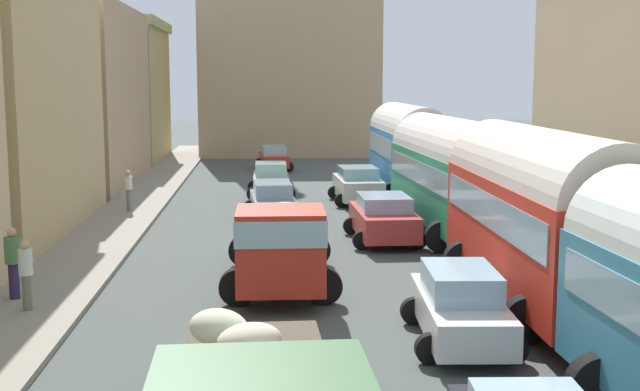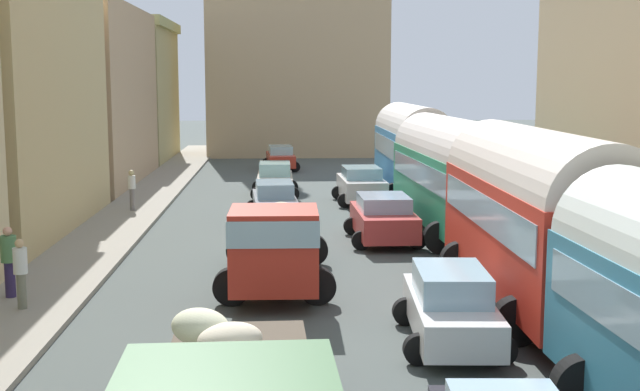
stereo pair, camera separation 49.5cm
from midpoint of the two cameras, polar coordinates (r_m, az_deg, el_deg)
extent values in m
plane|color=#484F4C|center=(30.49, 0.18, -1.96)|extent=(154.00, 154.00, 0.00)
cube|color=gray|center=(30.95, -13.36, -1.90)|extent=(2.50, 70.00, 0.14)
cube|color=#989992|center=(31.70, 13.38, -1.66)|extent=(2.50, 70.00, 0.14)
cube|color=tan|center=(29.98, -20.43, 6.73)|extent=(4.14, 12.02, 9.74)
cube|color=tan|center=(43.15, -15.37, 6.70)|extent=(4.69, 13.21, 8.96)
cube|color=tan|center=(55.24, -12.71, 6.79)|extent=(4.84, 10.48, 8.50)
cube|color=tan|center=(55.34, -12.86, 11.51)|extent=(5.33, 10.48, 0.60)
cube|color=tan|center=(59.11, -1.37, 8.80)|extent=(12.44, 7.64, 12.09)
cube|color=tan|center=(57.34, -5.77, 11.57)|extent=(2.26, 2.26, 17.65)
cube|color=tan|center=(57.59, 3.10, 11.58)|extent=(2.26, 2.26, 17.65)
cylinder|color=black|center=(14.01, 18.84, -12.50)|extent=(1.00, 0.35, 1.00)
cube|color=red|center=(19.82, 15.45, -2.60)|extent=(2.58, 9.01, 2.49)
cylinder|color=silver|center=(19.64, 15.59, 0.98)|extent=(2.53, 8.83, 2.43)
cube|color=#99B7C6|center=(19.73, 15.51, -1.03)|extent=(2.62, 8.29, 0.80)
cylinder|color=black|center=(22.40, 10.29, -4.47)|extent=(1.00, 0.35, 1.00)
cylinder|color=black|center=(23.02, 16.04, -4.32)|extent=(1.00, 0.35, 1.00)
cylinder|color=black|center=(17.18, 14.34, -8.48)|extent=(1.00, 0.35, 1.00)
cylinder|color=black|center=(17.98, 21.63, -8.05)|extent=(1.00, 0.35, 1.00)
cube|color=#2B9769|center=(28.41, 9.76, 0.60)|extent=(2.78, 9.61, 2.35)
cylinder|color=silver|center=(28.28, 9.82, 2.95)|extent=(2.73, 9.42, 2.37)
cube|color=#99B7C6|center=(28.35, 9.78, 1.63)|extent=(2.80, 8.85, 0.75)
cylinder|color=black|center=(31.16, 6.28, -0.85)|extent=(1.00, 0.35, 1.00)
cylinder|color=black|center=(31.69, 10.36, -0.79)|extent=(1.00, 0.35, 1.00)
cylinder|color=black|center=(25.49, 8.88, -2.91)|extent=(1.00, 0.35, 1.00)
cylinder|color=black|center=(26.13, 13.79, -2.77)|extent=(1.00, 0.35, 1.00)
cube|color=teal|center=(37.17, 6.73, 2.58)|extent=(2.32, 8.32, 2.57)
cylinder|color=silver|center=(37.07, 6.77, 4.56)|extent=(2.28, 8.15, 2.27)
cube|color=#99B7C6|center=(37.12, 6.75, 3.45)|extent=(2.37, 7.65, 0.82)
cylinder|color=black|center=(39.68, 4.51, 1.09)|extent=(1.00, 0.35, 1.00)
cylinder|color=black|center=(40.03, 7.64, 1.11)|extent=(1.00, 0.35, 1.00)
cylinder|color=black|center=(34.62, 5.62, 0.05)|extent=(1.00, 0.35, 1.00)
cylinder|color=black|center=(35.02, 9.18, 0.08)|extent=(1.00, 0.35, 1.00)
ellipsoid|color=beige|center=(11.33, -3.66, -13.15)|extent=(0.86, 0.73, 0.45)
ellipsoid|color=silver|center=(12.51, -6.13, -10.80)|extent=(0.83, 0.64, 0.57)
ellipsoid|color=beige|center=(11.90, -6.95, -11.94)|extent=(0.74, 0.87, 0.52)
ellipsoid|color=beige|center=(10.65, -5.34, -12.50)|extent=(1.04, 0.93, 0.49)
ellipsoid|color=beige|center=(12.49, -7.20, -9.07)|extent=(1.24, 1.23, 0.54)
ellipsoid|color=beige|center=(12.10, -5.12, -9.97)|extent=(1.22, 1.12, 0.48)
cylinder|color=black|center=(13.57, 0.30, -12.97)|extent=(0.90, 0.32, 0.90)
cylinder|color=black|center=(13.58, -9.49, -13.05)|extent=(0.90, 0.32, 0.90)
cube|color=red|center=(19.13, -2.48, -3.76)|extent=(2.06, 1.99, 1.89)
cube|color=#99B7C6|center=(19.02, -2.49, -2.20)|extent=(2.10, 2.07, 0.61)
cube|color=brown|center=(22.66, -2.42, -3.62)|extent=(2.10, 5.00, 0.55)
ellipsoid|color=beige|center=(21.46, -3.26, -2.77)|extent=(0.84, 0.70, 0.57)
ellipsoid|color=beige|center=(22.19, -1.92, -2.41)|extent=(1.11, 1.06, 0.55)
ellipsoid|color=beige|center=(23.09, -3.34, -2.13)|extent=(0.93, 0.86, 0.46)
ellipsoid|color=beige|center=(22.55, -2.05, -1.17)|extent=(1.00, 0.91, 0.58)
ellipsoid|color=silver|center=(22.86, -1.50, -1.32)|extent=(1.09, 0.93, 0.49)
ellipsoid|color=beige|center=(21.17, -2.13, -1.96)|extent=(0.94, 1.03, 0.52)
cylinder|color=black|center=(19.59, 0.54, -6.31)|extent=(0.90, 0.31, 0.90)
cylinder|color=black|center=(19.60, -5.45, -6.34)|extent=(0.90, 0.31, 0.90)
cylinder|color=black|center=(23.64, 0.07, -3.80)|extent=(0.90, 0.31, 0.90)
cylinder|color=black|center=(23.65, -4.88, -3.83)|extent=(0.90, 0.31, 0.90)
cube|color=gray|center=(31.20, -2.73, -0.62)|extent=(1.79, 4.18, 0.66)
cube|color=#8EB1C8|center=(31.12, -2.74, 0.47)|extent=(1.49, 2.21, 0.53)
cylinder|color=black|center=(30.06, -1.10, -1.52)|extent=(0.60, 0.21, 0.60)
cylinder|color=black|center=(29.96, -4.06, -1.57)|extent=(0.60, 0.21, 0.60)
cylinder|color=black|center=(32.55, -1.51, -0.78)|extent=(0.60, 0.21, 0.60)
cylinder|color=black|center=(32.46, -4.24, -0.82)|extent=(0.60, 0.21, 0.60)
cube|color=silver|center=(37.37, -2.78, 0.89)|extent=(1.57, 3.84, 0.74)
cube|color=#93C2BE|center=(37.29, -2.79, 1.88)|extent=(1.38, 2.00, 0.57)
cylinder|color=black|center=(36.24, -1.53, 0.13)|extent=(0.60, 0.21, 0.60)
cylinder|color=black|center=(36.24, -4.02, 0.11)|extent=(0.60, 0.21, 0.60)
cylinder|color=black|center=(38.60, -1.62, 0.62)|extent=(0.60, 0.21, 0.60)
cylinder|color=black|center=(38.60, -3.95, 0.60)|extent=(0.60, 0.21, 0.60)
cube|color=red|center=(48.43, -2.47, 2.51)|extent=(1.76, 4.04, 0.69)
cube|color=#97C3C5|center=(48.38, -2.48, 3.20)|extent=(1.45, 2.14, 0.48)
cylinder|color=black|center=(47.31, -1.45, 2.01)|extent=(0.60, 0.21, 0.60)
cylinder|color=black|center=(47.20, -3.27, 1.98)|extent=(0.60, 0.21, 0.60)
cylinder|color=black|center=(49.74, -1.71, 2.30)|extent=(0.60, 0.21, 0.60)
cylinder|color=black|center=(49.63, -3.44, 2.28)|extent=(0.60, 0.21, 0.60)
cube|color=silver|center=(16.96, 9.91, -8.14)|extent=(1.78, 4.15, 0.70)
cube|color=#97B9CA|center=(16.79, 9.96, -6.03)|extent=(1.48, 2.19, 0.59)
cylinder|color=black|center=(18.14, 6.81, -8.04)|extent=(0.60, 0.21, 0.60)
cylinder|color=black|center=(18.37, 11.64, -7.95)|extent=(0.60, 0.21, 0.60)
cylinder|color=black|center=(15.75, 7.82, -10.59)|extent=(0.60, 0.21, 0.60)
cylinder|color=black|center=(16.02, 13.39, -10.41)|extent=(0.60, 0.21, 0.60)
cube|color=#B03532|center=(27.07, 4.96, -1.83)|extent=(1.86, 4.15, 0.80)
cube|color=#9CB1CE|center=(26.97, 4.98, -0.49)|extent=(1.61, 2.17, 0.48)
cylinder|color=black|center=(28.26, 2.76, -2.15)|extent=(0.60, 0.21, 0.60)
cylinder|color=black|center=(28.52, 6.33, -2.09)|extent=(0.60, 0.21, 0.60)
cylinder|color=black|center=(25.77, 3.42, -3.16)|extent=(0.60, 0.21, 0.60)
cylinder|color=black|center=(26.06, 7.33, -3.08)|extent=(0.60, 0.21, 0.60)
cube|color=silver|center=(35.40, 3.29, 0.56)|extent=(1.89, 3.97, 0.84)
cube|color=#8FBBC7|center=(35.32, 3.30, 1.62)|extent=(1.61, 2.09, 0.48)
cylinder|color=black|center=(36.53, 1.66, 0.19)|extent=(0.60, 0.21, 0.60)
cylinder|color=black|center=(36.77, 4.36, 0.23)|extent=(0.60, 0.21, 0.60)
cylinder|color=black|center=(34.15, 2.14, -0.36)|extent=(0.60, 0.21, 0.60)
cylinder|color=black|center=(34.41, 5.02, -0.32)|extent=(0.60, 0.21, 0.60)
cylinder|color=#2F244E|center=(21.08, -20.09, -6.84)|extent=(0.21, 0.21, 0.14)
cylinder|color=#2F244E|center=(20.96, -20.15, -5.51)|extent=(0.34, 0.34, 0.86)
cylinder|color=#4B7B4D|center=(20.81, -20.26, -3.51)|extent=(0.52, 0.52, 0.63)
sphere|color=tan|center=(20.73, -20.31, -2.36)|extent=(0.22, 0.22, 0.22)
cylinder|color=slate|center=(19.97, -19.33, -7.63)|extent=(0.17, 0.17, 0.14)
cylinder|color=slate|center=(19.85, -19.40, -6.30)|extent=(0.21, 0.21, 0.82)
cylinder|color=silver|center=(19.69, -19.49, -4.31)|extent=(0.33, 0.33, 0.59)
sphere|color=tan|center=(19.61, -19.55, -3.17)|extent=(0.20, 0.20, 0.20)
cylinder|color=slate|center=(33.42, -12.51, -1.14)|extent=(0.17, 0.17, 0.14)
cylinder|color=slate|center=(33.34, -12.54, -0.28)|extent=(0.20, 0.20, 0.87)
cylinder|color=silver|center=(33.25, -12.58, 0.91)|extent=(0.31, 0.31, 0.52)
sphere|color=tan|center=(33.21, -12.60, 1.55)|extent=(0.23, 0.23, 0.23)
camera|label=1|loc=(0.25, -89.48, 0.07)|focal=45.92mm
camera|label=2|loc=(0.25, 90.52, -0.07)|focal=45.92mm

